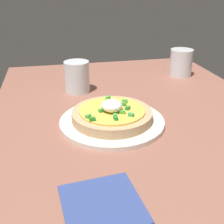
# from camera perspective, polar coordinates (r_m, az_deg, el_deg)

# --- Properties ---
(dining_table) EXTENTS (1.12, 0.75, 0.02)m
(dining_table) POSITION_cam_1_polar(r_m,az_deg,el_deg) (0.71, 6.24, -2.77)
(dining_table) COLOR #905949
(dining_table) RESTS_ON ground
(plate) EXTENTS (0.25, 0.25, 0.01)m
(plate) POSITION_cam_1_polar(r_m,az_deg,el_deg) (0.69, 0.00, -1.92)
(plate) COLOR silver
(plate) RESTS_ON dining_table
(pizza) EXTENTS (0.19, 0.19, 0.05)m
(pizza) POSITION_cam_1_polar(r_m,az_deg,el_deg) (0.68, 0.00, -0.42)
(pizza) COLOR tan
(pizza) RESTS_ON plate
(cup_near) EXTENTS (0.08, 0.08, 0.10)m
(cup_near) POSITION_cam_1_polar(r_m,az_deg,el_deg) (0.88, -7.06, 6.77)
(cup_near) COLOR silver
(cup_near) RESTS_ON dining_table
(cup_far) EXTENTS (0.08, 0.08, 0.09)m
(cup_far) POSITION_cam_1_polar(r_m,az_deg,el_deg) (1.06, 13.75, 9.53)
(cup_far) COLOR silver
(cup_far) RESTS_ON dining_table
(napkin) EXTENTS (0.13, 0.13, 0.00)m
(napkin) POSITION_cam_1_polar(r_m,az_deg,el_deg) (0.46, -2.02, -18.03)
(napkin) COLOR #334585
(napkin) RESTS_ON dining_table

